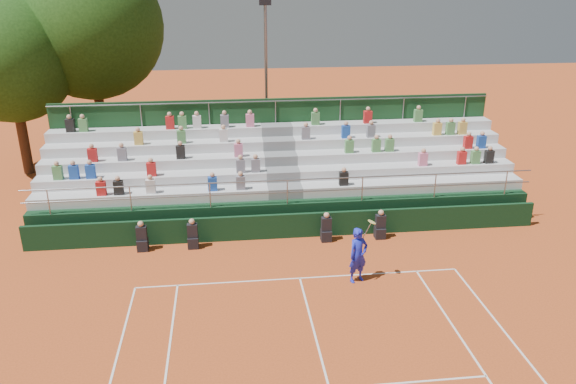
{
  "coord_description": "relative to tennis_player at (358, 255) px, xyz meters",
  "views": [
    {
      "loc": [
        -2.32,
        -16.55,
        9.7
      ],
      "look_at": [
        0.0,
        3.5,
        1.8
      ],
      "focal_mm": 35.0,
      "sensor_mm": 36.0,
      "label": 1
    }
  ],
  "objects": [
    {
      "name": "tree_east",
      "position": [
        -10.89,
        14.67,
        6.18
      ],
      "size": [
        7.49,
        7.49,
        10.91
      ],
      "color": "#3B2415",
      "rests_on": "ground"
    },
    {
      "name": "courtside_wall",
      "position": [
        -1.9,
        3.57,
        -0.46
      ],
      "size": [
        20.0,
        0.15,
        1.0
      ],
      "primitive_type": "cube",
      "color": "black",
      "rests_on": "ground"
    },
    {
      "name": "tree_west",
      "position": [
        -14.42,
        12.7,
        4.89
      ],
      "size": [
        6.2,
        6.2,
        8.97
      ],
      "color": "#3B2415",
      "rests_on": "ground"
    },
    {
      "name": "line_officials",
      "position": [
        -2.98,
        3.12,
        -0.49
      ],
      "size": [
        9.49,
        0.4,
        1.19
      ],
      "color": "black",
      "rests_on": "ground"
    },
    {
      "name": "floodlight_mast",
      "position": [
        -1.97,
        13.16,
        3.99
      ],
      "size": [
        0.6,
        0.25,
        8.54
      ],
      "color": "gray",
      "rests_on": "ground"
    },
    {
      "name": "tennis_player",
      "position": [
        0.0,
        0.0,
        0.0
      ],
      "size": [
        0.94,
        0.69,
        2.22
      ],
      "color": "#1C27D2",
      "rests_on": "ground"
    },
    {
      "name": "grandstand",
      "position": [
        -1.9,
        6.81,
        0.1
      ],
      "size": [
        20.0,
        5.2,
        4.4
      ],
      "color": "black",
      "rests_on": "ground"
    },
    {
      "name": "ground",
      "position": [
        -1.9,
        0.37,
        -0.96
      ],
      "size": [
        90.0,
        90.0,
        0.0
      ],
      "primitive_type": "plane",
      "color": "#C24F20",
      "rests_on": "ground"
    }
  ]
}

